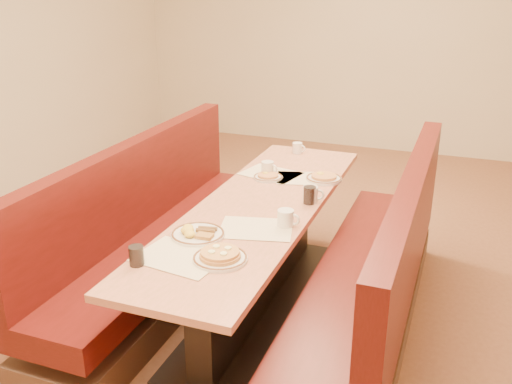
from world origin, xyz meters
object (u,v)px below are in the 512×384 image
(diner_table, at_px, (259,259))
(soda_tumbler_mid, at_px, (310,195))
(booth_left, at_px, (158,243))
(coffee_mug_d, at_px, (298,148))
(pancake_plate, at_px, (220,257))
(eggs_plate, at_px, (197,234))
(booth_right, at_px, (375,282))
(soda_tumbler_near, at_px, (136,256))
(coffee_mug_a, at_px, (286,218))
(coffee_mug_b, at_px, (268,168))
(coffee_mug_c, at_px, (311,194))

(diner_table, xyz_separation_m, soda_tumbler_mid, (0.28, 0.13, 0.43))
(booth_left, relative_size, coffee_mug_d, 22.88)
(pancake_plate, distance_m, eggs_plate, 0.30)
(coffee_mug_d, relative_size, soda_tumbler_mid, 1.02)
(booth_right, height_order, soda_tumbler_mid, booth_right)
(coffee_mug_d, xyz_separation_m, soda_tumbler_near, (-0.19, -2.03, 0.01))
(eggs_plate, bearing_deg, booth_right, 31.51)
(coffee_mug_d, bearing_deg, coffee_mug_a, -66.52)
(coffee_mug_b, bearing_deg, coffee_mug_d, 94.46)
(pancake_plate, relative_size, coffee_mug_b, 2.23)
(coffee_mug_b, height_order, coffee_mug_c, coffee_mug_c)
(diner_table, distance_m, pancake_plate, 0.85)
(coffee_mug_d, height_order, soda_tumbler_mid, soda_tumbler_mid)
(soda_tumbler_near, bearing_deg, eggs_plate, 71.60)
(booth_left, xyz_separation_m, coffee_mug_a, (0.99, -0.25, 0.44))
(coffee_mug_a, distance_m, coffee_mug_d, 1.39)
(eggs_plate, xyz_separation_m, soda_tumbler_near, (-0.13, -0.39, 0.03))
(eggs_plate, relative_size, coffee_mug_d, 2.64)
(coffee_mug_a, bearing_deg, diner_table, 136.34)
(coffee_mug_d, bearing_deg, coffee_mug_b, -85.70)
(coffee_mug_b, bearing_deg, coffee_mug_c, -34.10)
(diner_table, distance_m, coffee_mug_c, 0.53)
(pancake_plate, bearing_deg, coffee_mug_d, 95.14)
(booth_right, height_order, coffee_mug_d, booth_right)
(eggs_plate, bearing_deg, booth_left, 137.06)
(coffee_mug_a, bearing_deg, booth_left, 166.71)
(booth_right, height_order, coffee_mug_c, booth_right)
(diner_table, relative_size, eggs_plate, 8.68)
(coffee_mug_b, distance_m, coffee_mug_d, 0.56)
(diner_table, bearing_deg, soda_tumbler_near, -106.75)
(pancake_plate, relative_size, coffee_mug_a, 2.09)
(coffee_mug_c, height_order, soda_tumbler_mid, soda_tumbler_mid)
(booth_right, xyz_separation_m, coffee_mug_a, (-0.48, -0.25, 0.44))
(booth_right, xyz_separation_m, coffee_mug_b, (-0.87, 0.54, 0.44))
(booth_left, bearing_deg, soda_tumbler_near, -64.07)
(pancake_plate, distance_m, coffee_mug_b, 1.31)
(coffee_mug_b, xyz_separation_m, soda_tumbler_mid, (0.42, -0.42, 0.01))
(pancake_plate, distance_m, soda_tumbler_mid, 0.90)
(pancake_plate, bearing_deg, coffee_mug_b, 99.39)
(diner_table, distance_m, booth_left, 0.73)
(coffee_mug_a, bearing_deg, coffee_mug_d, 105.27)
(coffee_mug_a, bearing_deg, coffee_mug_b, 117.20)
(coffee_mug_d, distance_m, soda_tumbler_mid, 1.04)
(coffee_mug_a, bearing_deg, pancake_plate, -108.86)
(booth_left, xyz_separation_m, soda_tumbler_mid, (1.01, 0.13, 0.44))
(pancake_plate, xyz_separation_m, eggs_plate, (-0.23, 0.20, -0.00))
(coffee_mug_c, bearing_deg, coffee_mug_b, 120.73)
(diner_table, bearing_deg, coffee_mug_a, -44.62)
(diner_table, bearing_deg, booth_left, 180.00)
(eggs_plate, distance_m, coffee_mug_d, 1.64)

